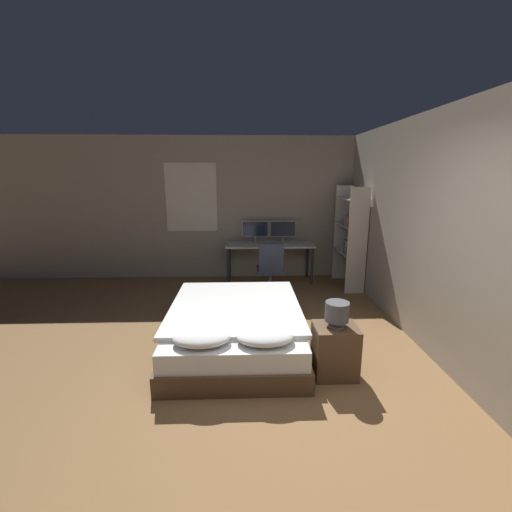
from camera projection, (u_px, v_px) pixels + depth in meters
ground_plane at (278, 426)px, 2.79m from camera, size 20.00×20.00×0.00m
wall_back at (257, 209)px, 6.61m from camera, size 12.00×0.08×2.70m
wall_side_right at (424, 232)px, 4.00m from camera, size 0.06×12.00×2.70m
bed at (236, 327)px, 4.05m from camera, size 1.53×2.03×0.56m
nightstand at (335, 351)px, 3.46m from camera, size 0.43×0.37×0.53m
bedside_lamp at (337, 312)px, 3.36m from camera, size 0.23×0.23×0.26m
desk at (270, 248)px, 6.44m from camera, size 1.64×0.57×0.73m
monitor_left at (255, 230)px, 6.53m from camera, size 0.50×0.16×0.41m
monitor_right at (283, 230)px, 6.55m from camera, size 0.50×0.16×0.41m
keyboard at (270, 245)px, 6.24m from camera, size 0.38×0.13×0.02m
computer_mouse at (286, 245)px, 6.25m from camera, size 0.07×0.05×0.04m
office_chair at (270, 274)px, 5.80m from camera, size 0.52×0.52×0.91m
bookshelf at (352, 233)px, 6.00m from camera, size 0.33×0.90×1.80m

